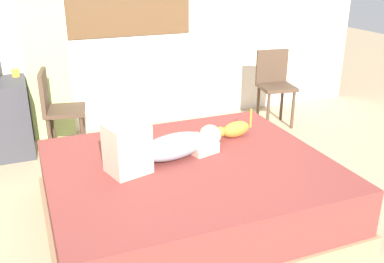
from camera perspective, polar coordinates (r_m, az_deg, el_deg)
ground_plane at (r=3.17m, az=-0.02°, el=-13.50°), size 16.00×16.00×0.00m
bed at (r=3.21m, az=-0.33°, el=-7.99°), size 2.02×1.71×0.48m
person_lying at (r=3.09m, az=-3.87°, el=-1.90°), size 0.94×0.47×0.34m
cat at (r=3.53m, az=5.52°, el=0.28°), size 0.35×0.16×0.21m
cup at (r=4.68m, az=-22.09°, el=7.15°), size 0.08×0.08×0.08m
chair_by_desk at (r=4.39m, az=-17.30°, el=3.17°), size 0.44×0.44×0.86m
chair_spare at (r=5.16m, az=10.73°, el=6.45°), size 0.43×0.43×0.86m
curtain_left at (r=4.74m, az=-19.12°, el=13.80°), size 0.44×0.06×2.55m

